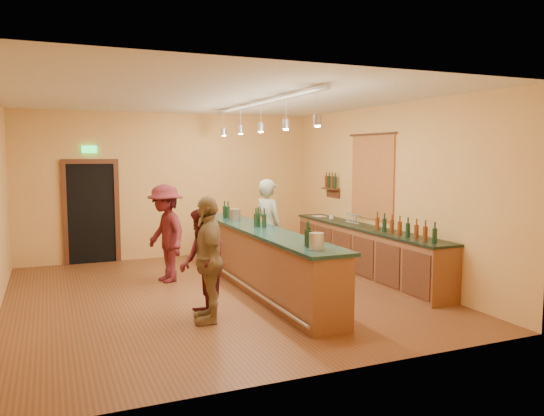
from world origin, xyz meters
name	(u,v)px	position (x,y,z in m)	size (l,w,h in m)	color
floor	(218,294)	(0.00, 0.00, 0.00)	(7.00, 7.00, 0.00)	brown
ceiling	(216,97)	(0.00, 0.00, 3.20)	(6.50, 7.00, 0.02)	silver
wall_back	(171,186)	(0.00, 3.50, 1.60)	(6.50, 0.02, 3.20)	#E29755
wall_front	(318,224)	(0.00, -3.50, 1.60)	(6.50, 0.02, 3.20)	#E29755
wall_right	(385,192)	(3.25, 0.00, 1.60)	(0.02, 7.00, 3.20)	#E29755
doorway	(91,210)	(-1.70, 3.47, 1.13)	(1.15, 0.09, 2.48)	black
tapestry	(372,178)	(3.23, 0.40, 1.85)	(0.03, 1.40, 1.60)	maroon
bottle_shelf	(331,183)	(3.17, 1.90, 1.67)	(0.17, 0.55, 0.54)	#492616
back_counter	(366,251)	(2.97, 0.18, 0.49)	(0.60, 4.55, 1.27)	brown
tasting_bar	(261,255)	(0.77, 0.00, 0.61)	(0.73, 5.10, 1.38)	brown
pendant_track	(261,113)	(0.77, 0.00, 2.98)	(0.11, 4.60, 0.50)	silver
bartender	(268,227)	(1.32, 1.00, 0.92)	(0.67, 0.44, 1.83)	gray
customer_a	(203,264)	(-0.59, -1.20, 0.79)	(0.76, 0.60, 1.57)	#59191E
customer_b	(209,259)	(-0.53, -1.32, 0.87)	(1.02, 0.43, 1.74)	#997A51
customer_c	(166,233)	(-0.60, 1.21, 0.88)	(1.14, 0.66, 1.77)	#59191E
bar_stool	(265,235)	(1.73, 2.20, 0.58)	(0.35, 0.35, 0.73)	olive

